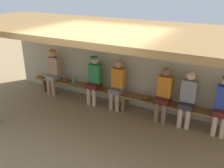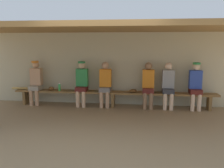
% 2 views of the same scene
% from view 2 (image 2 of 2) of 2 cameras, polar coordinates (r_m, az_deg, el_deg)
% --- Properties ---
extents(ground_plane, '(24.00, 24.00, 0.00)m').
position_cam_2_polar(ground_plane, '(5.71, -1.63, -9.45)').
color(ground_plane, '#937754').
extents(back_wall, '(8.00, 0.20, 2.20)m').
position_cam_2_polar(back_wall, '(7.42, 0.69, 3.70)').
color(back_wall, '#B7AD8C').
rests_on(back_wall, ground).
extents(dugout_roof, '(8.00, 2.80, 0.12)m').
position_cam_2_polar(dugout_roof, '(6.10, -0.70, 13.33)').
color(dugout_roof, olive).
rests_on(dugout_roof, back_wall).
extents(bench, '(6.00, 0.36, 0.46)m').
position_cam_2_polar(bench, '(7.09, 0.27, -2.41)').
color(bench, brown).
rests_on(bench, ground).
extents(player_in_blue, '(0.34, 0.42, 1.34)m').
position_cam_2_polar(player_in_blue, '(7.14, 19.34, 0.06)').
color(player_in_blue, '#591E19').
rests_on(player_in_blue, ground).
extents(player_in_white, '(0.34, 0.42, 1.34)m').
position_cam_2_polar(player_in_white, '(7.06, -1.63, 0.36)').
color(player_in_white, slate).
rests_on(player_in_white, ground).
extents(player_middle, '(0.34, 0.42, 1.34)m').
position_cam_2_polar(player_middle, '(7.02, 13.27, 0.05)').
color(player_middle, '#333338').
rests_on(player_middle, ground).
extents(player_with_sunglasses, '(0.34, 0.42, 1.34)m').
position_cam_2_polar(player_with_sunglasses, '(6.98, 8.65, 0.15)').
color(player_with_sunglasses, '#591E19').
rests_on(player_with_sunglasses, ground).
extents(player_rightmost, '(0.34, 0.42, 1.34)m').
position_cam_2_polar(player_rightmost, '(7.69, -17.76, 0.80)').
color(player_rightmost, gray).
rests_on(player_rightmost, ground).
extents(player_leftmost, '(0.34, 0.42, 1.34)m').
position_cam_2_polar(player_leftmost, '(7.20, -7.24, 0.61)').
color(player_leftmost, '#591E19').
rests_on(player_leftmost, ground).
extents(water_bottle_green, '(0.07, 0.07, 0.22)m').
position_cam_2_polar(water_bottle_green, '(7.39, -12.45, -0.73)').
color(water_bottle_green, green).
rests_on(water_bottle_green, bench).
extents(baseball_glove_worn, '(0.29, 0.27, 0.09)m').
position_cam_2_polar(baseball_glove_worn, '(7.00, 5.05, -1.62)').
color(baseball_glove_worn, brown).
rests_on(baseball_glove_worn, bench).
extents(baseball_glove_dark_brown, '(0.28, 0.29, 0.09)m').
position_cam_2_polar(baseball_glove_dark_brown, '(7.57, -14.32, -1.03)').
color(baseball_glove_dark_brown, brown).
rests_on(baseball_glove_dark_brown, bench).
extents(baseball_bat, '(0.89, 0.10, 0.07)m').
position_cam_2_polar(baseball_bat, '(7.87, -19.85, -1.00)').
color(baseball_bat, tan).
rests_on(baseball_bat, bench).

